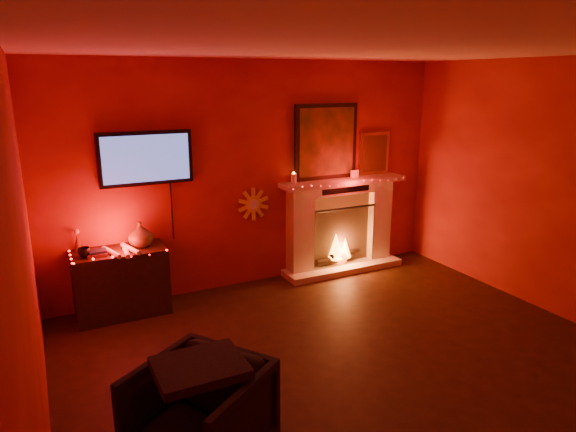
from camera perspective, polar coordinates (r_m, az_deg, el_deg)
name	(u,v)px	position (r m, az deg, el deg)	size (l,w,h in m)	color
room	(381,227)	(4.09, 10.34, -1.22)	(5.00, 5.00, 5.00)	black
fireplace	(340,216)	(6.78, 5.80, -0.04)	(1.72, 0.40, 2.18)	beige
tv	(146,158)	(5.74, -15.50, 6.18)	(1.00, 0.07, 1.24)	black
sunburst_clock	(253,204)	(6.25, -3.86, 1.32)	(0.40, 0.03, 0.40)	yellow
console_table	(122,279)	(5.81, -17.99, -6.68)	(0.96, 0.57, 1.00)	black
armchair	(200,416)	(3.62, -9.74, -21.10)	(0.76, 0.78, 0.71)	black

